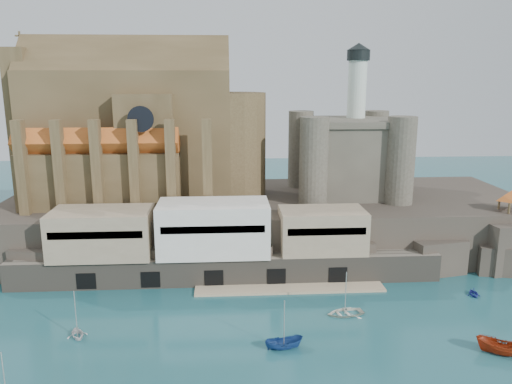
{
  "coord_description": "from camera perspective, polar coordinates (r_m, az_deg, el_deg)",
  "views": [
    {
      "loc": [
        -7.95,
        -55.12,
        32.7
      ],
      "look_at": [
        -2.5,
        32.0,
        12.71
      ],
      "focal_mm": 35.0,
      "sensor_mm": 36.0,
      "label": 1
    }
  ],
  "objects": [
    {
      "name": "boat_2",
      "position": [
        64.83,
        3.2,
        -17.41
      ],
      "size": [
        2.04,
        2.0,
        4.77
      ],
      "primitive_type": "imported",
      "rotation": [
        0.0,
        0.0,
        1.69
      ],
      "color": "navy",
      "rests_on": "ground"
    },
    {
      "name": "quay",
      "position": [
        82.64,
        -4.96,
        -5.95
      ],
      "size": [
        70.0,
        12.0,
        13.05
      ],
      "color": "#665E52",
      "rests_on": "ground"
    },
    {
      "name": "rock_outcrop",
      "position": [
        99.36,
        26.93,
        -5.33
      ],
      "size": [
        14.5,
        10.5,
        8.7
      ],
      "color": "#2C2621",
      "rests_on": "ground"
    },
    {
      "name": "church",
      "position": [
        98.88,
        -13.06,
        6.43
      ],
      "size": [
        47.0,
        25.93,
        30.51
      ],
      "color": "#4E3D24",
      "rests_on": "promontory"
    },
    {
      "name": "ground",
      "position": [
        64.58,
        4.19,
        -17.56
      ],
      "size": [
        300.0,
        300.0,
        0.0
      ],
      "primitive_type": "plane",
      "color": "#1A4D55",
      "rests_on": "ground"
    },
    {
      "name": "boat_6",
      "position": [
        73.86,
        10.11,
        -13.6
      ],
      "size": [
        1.79,
        3.97,
        5.37
      ],
      "primitive_type": "imported",
      "rotation": [
        0.0,
        0.0,
        4.9
      ],
      "color": "white",
      "rests_on": "ground"
    },
    {
      "name": "promontory",
      "position": [
        98.79,
        1.07,
        -3.43
      ],
      "size": [
        100.0,
        36.0,
        10.0
      ],
      "color": "#2C2621",
      "rests_on": "ground"
    },
    {
      "name": "boat_5",
      "position": [
        70.16,
        26.19,
        -16.31
      ],
      "size": [
        2.99,
        2.97,
        5.86
      ],
      "primitive_type": "imported",
      "rotation": [
        0.0,
        0.0,
        4.27
      ],
      "color": "#952C0F",
      "rests_on": "ground"
    },
    {
      "name": "boat_4",
      "position": [
        70.99,
        -19.7,
        -15.35
      ],
      "size": [
        3.5,
        2.97,
        3.47
      ],
      "primitive_type": "imported",
      "rotation": [
        0.0,
        0.0,
        3.6
      ],
      "color": "silver",
      "rests_on": "ground"
    },
    {
      "name": "castle_keep",
      "position": [
        100.19,
        10.37,
        4.43
      ],
      "size": [
        21.2,
        21.2,
        29.3
      ],
      "color": "#4A453A",
      "rests_on": "promontory"
    },
    {
      "name": "boat_7",
      "position": [
        85.36,
        23.59,
        -10.77
      ],
      "size": [
        2.62,
        1.8,
        2.83
      ],
      "primitive_type": "imported",
      "rotation": [
        0.0,
        0.0,
        6.15
      ],
      "color": "#273298",
      "rests_on": "ground"
    }
  ]
}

